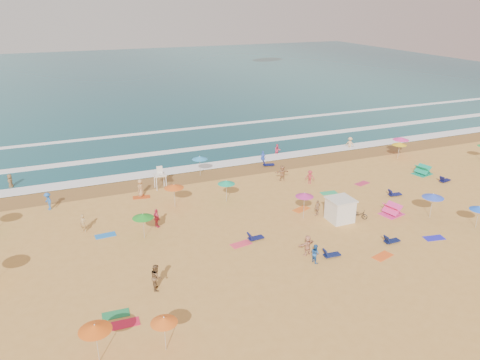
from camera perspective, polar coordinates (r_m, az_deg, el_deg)
name	(u,v)px	position (r m, az deg, el deg)	size (l,w,h in m)	color
ground	(253,220)	(42.37, 1.57, -4.86)	(220.00, 220.00, 0.00)	gold
ocean	(115,79)	(121.17, -15.01, 11.79)	(220.00, 140.00, 0.18)	#0C4756
wet_sand	(208,174)	(53.10, -3.87, 0.69)	(220.00, 220.00, 0.00)	olive
surf_foam	(187,151)	(61.04, -6.53, 3.47)	(200.00, 18.70, 0.05)	white
cabana	(340,210)	(42.76, 12.10, -3.62)	(2.00, 2.00, 2.00)	silver
cabana_roof	(341,199)	(42.33, 12.21, -2.32)	(2.20, 2.20, 0.12)	silver
bicycle	(359,214)	(43.83, 14.32, -4.05)	(0.53, 1.53, 0.80)	black
lifeguard_stand	(160,179)	(49.41, -9.71, 0.10)	(1.20, 1.20, 2.10)	white
beach_umbrellas	(267,193)	(42.57, 3.36, -1.58)	(59.88, 27.55, 0.79)	#E85A13
loungers	(291,230)	(40.48, 6.19, -6.04)	(46.87, 28.00, 0.34)	#0D1745
towels	(262,232)	(40.33, 2.76, -6.29)	(29.76, 20.16, 0.03)	red
popup_tents	(409,187)	(51.04, 19.91, -0.77)	(12.49, 9.26, 1.20)	#F2358E
beachgoers	(214,196)	(45.39, -3.20, -1.94)	(45.65, 25.92, 2.14)	#2542AC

